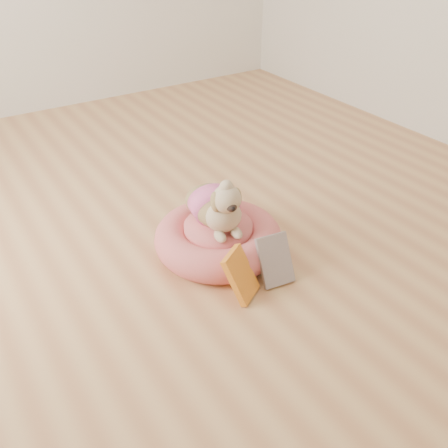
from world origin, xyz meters
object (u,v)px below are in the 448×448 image
book_yellow (241,275)px  book_white (275,260)px  pet_bed (218,238)px  dog (217,197)px

book_yellow → book_white: (0.18, 0.01, -0.00)m
book_yellow → book_white: 0.18m
pet_bed → book_yellow: (-0.09, -0.31, 0.03)m
pet_bed → book_yellow: 0.33m
dog → book_white: 0.38m
pet_bed → dog: 0.22m
pet_bed → book_white: bearing=-72.5°
dog → book_white: size_ratio=1.74×
book_yellow → pet_bed: bearing=42.6°
dog → pet_bed: bearing=-42.2°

